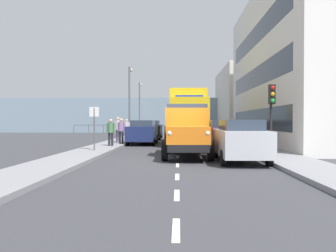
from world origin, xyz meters
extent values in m
plane|color=#38383D|center=(0.00, -9.54, 0.00)|extent=(80.00, 80.00, 0.00)
cube|color=gray|center=(-4.52, -9.54, 0.07)|extent=(2.08, 40.51, 0.15)
cube|color=gray|center=(4.52, -9.54, 0.07)|extent=(2.08, 40.51, 0.15)
cube|color=silver|center=(0.00, 8.71, 0.00)|extent=(0.12, 1.10, 0.01)
cube|color=silver|center=(0.00, 6.41, 0.00)|extent=(0.12, 1.10, 0.01)
cube|color=silver|center=(0.00, 4.02, 0.00)|extent=(0.12, 1.10, 0.01)
cube|color=silver|center=(0.00, 1.49, 0.00)|extent=(0.12, 1.10, 0.01)
cube|color=silver|center=(0.00, -1.31, 0.00)|extent=(0.12, 1.10, 0.01)
cube|color=silver|center=(0.00, -3.67, 0.00)|extent=(0.12, 1.10, 0.01)
cube|color=silver|center=(0.00, -5.90, 0.00)|extent=(0.12, 1.10, 0.01)
cube|color=silver|center=(0.00, -8.87, 0.00)|extent=(0.12, 1.10, 0.01)
cube|color=silver|center=(0.00, -11.13, 0.00)|extent=(0.12, 1.10, 0.01)
cube|color=silver|center=(0.00, -13.37, 0.00)|extent=(0.12, 1.10, 0.01)
cube|color=silver|center=(0.00, -16.23, 0.00)|extent=(0.12, 1.10, 0.01)
cube|color=silver|center=(0.00, -19.01, 0.00)|extent=(0.12, 1.10, 0.01)
cube|color=silver|center=(0.00, -21.52, 0.00)|extent=(0.12, 1.10, 0.01)
cube|color=silver|center=(0.00, -23.92, 0.00)|extent=(0.12, 1.10, 0.01)
cube|color=silver|center=(0.00, -26.26, 0.00)|extent=(0.12, 1.10, 0.01)
cube|color=silver|center=(-9.89, -9.94, 5.55)|extent=(8.67, 18.31, 11.09)
cube|color=#2D3847|center=(-5.59, -9.94, 1.80)|extent=(0.08, 15.56, 1.40)
cube|color=#2D3847|center=(-5.59, -9.94, 4.80)|extent=(0.08, 15.56, 1.40)
cube|color=#2D3847|center=(-5.59, -9.94, 7.80)|extent=(0.08, 15.56, 1.40)
cube|color=beige|center=(-9.89, -28.20, 4.13)|extent=(8.67, 13.37, 8.25)
cube|color=gray|center=(0.00, -32.79, 2.50)|extent=(80.00, 0.80, 5.00)
cylinder|color=#4C5156|center=(-14.00, -29.19, 0.60)|extent=(0.08, 0.08, 1.20)
cylinder|color=#4C5156|center=(-12.00, -29.19, 0.60)|extent=(0.08, 0.08, 1.20)
cylinder|color=#4C5156|center=(-10.00, -29.19, 0.60)|extent=(0.08, 0.08, 1.20)
cylinder|color=#4C5156|center=(-8.00, -29.19, 0.60)|extent=(0.08, 0.08, 1.20)
cylinder|color=#4C5156|center=(-6.00, -29.19, 0.60)|extent=(0.08, 0.08, 1.20)
cylinder|color=#4C5156|center=(-4.00, -29.19, 0.60)|extent=(0.08, 0.08, 1.20)
cylinder|color=#4C5156|center=(-2.00, -29.19, 0.60)|extent=(0.08, 0.08, 1.20)
cylinder|color=#4C5156|center=(0.00, -29.19, 0.60)|extent=(0.08, 0.08, 1.20)
cylinder|color=#4C5156|center=(2.00, -29.19, 0.60)|extent=(0.08, 0.08, 1.20)
cylinder|color=#4C5156|center=(4.00, -29.19, 0.60)|extent=(0.08, 0.08, 1.20)
cylinder|color=#4C5156|center=(6.00, -29.19, 0.60)|extent=(0.08, 0.08, 1.20)
cylinder|color=#4C5156|center=(8.00, -29.19, 0.60)|extent=(0.08, 0.08, 1.20)
cylinder|color=#4C5156|center=(10.00, -29.19, 0.60)|extent=(0.08, 0.08, 1.20)
cylinder|color=#4C5156|center=(12.00, -29.19, 0.60)|extent=(0.08, 0.08, 1.20)
cylinder|color=#4C5156|center=(14.00, -29.19, 0.60)|extent=(0.08, 0.08, 1.20)
cube|color=#4C5156|center=(0.00, -29.19, 1.12)|extent=(28.00, 0.08, 0.08)
cube|color=black|center=(-0.42, -1.55, 0.60)|extent=(1.64, 5.60, 0.30)
cube|color=orange|center=(-0.42, 0.29, 1.10)|extent=(1.72, 1.90, 0.70)
cube|color=silver|center=(-0.42, 1.19, 1.07)|extent=(1.16, 0.08, 0.56)
sphere|color=white|center=(-1.16, 1.19, 1.20)|extent=(0.20, 0.20, 0.20)
sphere|color=white|center=(0.31, 1.19, 1.20)|extent=(0.20, 0.20, 0.20)
cube|color=orange|center=(-0.42, -1.22, 1.67)|extent=(1.93, 1.34, 1.15)
cube|color=#2D3847|center=(-0.42, -1.22, 2.15)|extent=(1.78, 1.23, 0.56)
cube|color=#2D2319|center=(-0.42, -2.90, 0.83)|extent=(2.10, 2.80, 0.16)
cube|color=black|center=(-1.43, -2.90, 1.15)|extent=(0.08, 2.80, 0.56)
cube|color=black|center=(0.59, -2.90, 1.15)|extent=(0.08, 2.80, 0.56)
cylinder|color=black|center=(-1.39, 0.13, 0.45)|extent=(0.24, 0.90, 0.90)
cylinder|color=black|center=(0.54, 0.13, 0.45)|extent=(0.24, 0.90, 0.90)
cylinder|color=black|center=(-1.39, -3.09, 0.45)|extent=(0.24, 0.90, 0.90)
cylinder|color=black|center=(0.54, -3.09, 0.45)|extent=(0.24, 0.90, 0.90)
cube|color=gold|center=(-0.71, -6.73, 1.82)|extent=(2.40, 2.21, 2.60)
cube|color=#2D3847|center=(-0.71, -6.73, 2.39)|extent=(2.20, 2.04, 0.80)
cube|color=#1933B2|center=(-0.71, -6.73, 3.22)|extent=(1.75, 0.20, 0.16)
cube|color=gold|center=(-0.71, -10.72, 2.37)|extent=(2.50, 5.95, 3.00)
cube|color=black|center=(-0.71, -9.79, 0.70)|extent=(2.00, 8.07, 0.36)
cylinder|color=black|center=(-1.86, -6.81, 0.52)|extent=(0.28, 1.04, 1.04)
cylinder|color=black|center=(0.44, -6.81, 0.52)|extent=(0.28, 1.04, 1.04)
cylinder|color=black|center=(-1.86, -10.42, 0.52)|extent=(0.28, 1.04, 1.04)
cylinder|color=black|center=(0.44, -10.42, 0.52)|extent=(0.28, 1.04, 1.04)
cylinder|color=black|center=(-1.86, -12.55, 0.52)|extent=(0.28, 1.04, 1.04)
cylinder|color=black|center=(0.44, -12.55, 0.52)|extent=(0.28, 1.04, 1.04)
cube|color=#B7BABF|center=(-2.53, 0.35, 0.80)|extent=(1.77, 4.25, 1.00)
cube|color=#2D3847|center=(-2.53, 0.55, 1.51)|extent=(1.45, 2.34, 0.42)
cylinder|color=black|center=(-1.69, -0.97, 0.30)|extent=(0.18, 0.60, 0.60)
cylinder|color=black|center=(-3.38, -0.97, 0.30)|extent=(0.18, 0.60, 0.60)
cylinder|color=black|center=(-1.69, 1.67, 0.30)|extent=(0.18, 0.60, 0.60)
cylinder|color=black|center=(-3.38, 1.67, 0.30)|extent=(0.18, 0.60, 0.60)
cube|color=maroon|center=(-2.53, -5.38, 0.80)|extent=(1.67, 4.53, 1.00)
cube|color=#2D3847|center=(-2.53, -5.18, 1.51)|extent=(1.37, 2.49, 0.42)
cylinder|color=black|center=(-1.74, -6.78, 0.30)|extent=(0.18, 0.60, 0.60)
cylinder|color=black|center=(-3.33, -6.78, 0.30)|extent=(0.18, 0.60, 0.60)
cylinder|color=black|center=(-1.74, -3.97, 0.30)|extent=(0.18, 0.60, 0.60)
cylinder|color=black|center=(-3.33, -3.97, 0.30)|extent=(0.18, 0.60, 0.60)
cube|color=white|center=(-2.53, -11.21, 0.80)|extent=(1.72, 4.40, 1.00)
cube|color=#2D3847|center=(-2.53, -11.01, 1.51)|extent=(1.41, 2.42, 0.42)
cylinder|color=black|center=(-1.72, -12.58, 0.30)|extent=(0.18, 0.60, 0.60)
cylinder|color=black|center=(-3.35, -12.58, 0.30)|extent=(0.18, 0.60, 0.60)
cylinder|color=black|center=(-1.72, -9.85, 0.30)|extent=(0.18, 0.60, 0.60)
cylinder|color=black|center=(-3.35, -9.85, 0.30)|extent=(0.18, 0.60, 0.60)
cube|color=#B21E1E|center=(-2.53, -17.41, 0.80)|extent=(1.66, 4.39, 1.00)
cube|color=#2D3847|center=(-2.53, -17.21, 1.51)|extent=(1.36, 2.41, 0.42)
cylinder|color=black|center=(-1.74, -18.77, 0.30)|extent=(0.18, 0.60, 0.60)
cylinder|color=black|center=(-3.32, -18.77, 0.30)|extent=(0.18, 0.60, 0.60)
cylinder|color=black|center=(-1.74, -16.05, 0.30)|extent=(0.18, 0.60, 0.60)
cylinder|color=black|center=(-3.32, -16.05, 0.30)|extent=(0.18, 0.60, 0.60)
cube|color=navy|center=(2.53, -9.53, 0.80)|extent=(1.88, 4.62, 1.00)
cube|color=#2D3847|center=(2.53, -9.73, 1.51)|extent=(1.55, 2.54, 0.42)
cylinder|color=black|center=(1.64, -8.10, 0.30)|extent=(0.18, 0.60, 0.60)
cylinder|color=black|center=(3.43, -8.10, 0.30)|extent=(0.18, 0.60, 0.60)
cylinder|color=black|center=(1.64, -10.96, 0.30)|extent=(0.18, 0.60, 0.60)
cylinder|color=black|center=(3.43, -10.96, 0.30)|extent=(0.18, 0.60, 0.60)
cube|color=black|center=(2.53, -16.61, 0.80)|extent=(1.88, 4.61, 1.00)
cube|color=#2D3847|center=(2.53, -16.81, 1.51)|extent=(1.54, 2.54, 0.42)
cylinder|color=black|center=(1.64, -15.18, 0.30)|extent=(0.18, 0.60, 0.60)
cylinder|color=black|center=(3.43, -15.18, 0.30)|extent=(0.18, 0.60, 0.60)
cylinder|color=black|center=(1.64, -18.04, 0.30)|extent=(0.18, 0.60, 0.60)
cylinder|color=black|center=(3.43, -18.04, 0.30)|extent=(0.18, 0.60, 0.60)
cylinder|color=black|center=(4.03, -6.02, 0.55)|extent=(0.14, 0.14, 0.80)
cylinder|color=black|center=(4.21, -6.02, 0.55)|extent=(0.14, 0.14, 0.80)
cylinder|color=#47724C|center=(4.12, -6.02, 1.26)|extent=(0.34, 0.34, 0.63)
cylinder|color=#47724C|center=(3.90, -6.02, 1.23)|extent=(0.09, 0.09, 0.58)
cylinder|color=#47724C|center=(4.34, -6.02, 1.23)|extent=(0.09, 0.09, 0.58)
sphere|color=tan|center=(4.12, -6.02, 1.69)|extent=(0.22, 0.22, 0.22)
cylinder|color=black|center=(3.76, -8.16, 0.56)|extent=(0.14, 0.14, 0.82)
cylinder|color=black|center=(3.94, -8.16, 0.56)|extent=(0.14, 0.14, 0.82)
cylinder|color=gray|center=(3.85, -8.16, 1.30)|extent=(0.34, 0.34, 0.65)
cylinder|color=gray|center=(3.63, -8.16, 1.27)|extent=(0.09, 0.09, 0.60)
cylinder|color=gray|center=(4.07, -8.16, 1.27)|extent=(0.09, 0.09, 0.60)
sphere|color=tan|center=(3.85, -8.16, 1.74)|extent=(0.22, 0.22, 0.22)
cylinder|color=#383342|center=(4.27, -9.70, 0.59)|extent=(0.14, 0.14, 0.87)
cylinder|color=#383342|center=(4.45, -9.70, 0.59)|extent=(0.14, 0.14, 0.87)
cylinder|color=silver|center=(4.36, -9.70, 1.37)|extent=(0.34, 0.34, 0.69)
cylinder|color=silver|center=(4.14, -9.70, 1.34)|extent=(0.09, 0.09, 0.64)
cylinder|color=silver|center=(4.58, -9.70, 1.34)|extent=(0.09, 0.09, 0.64)
sphere|color=tan|center=(4.36, -9.70, 1.84)|extent=(0.24, 0.24, 0.24)
cylinder|color=#383342|center=(3.89, -11.31, 0.56)|extent=(0.14, 0.14, 0.81)
cylinder|color=#383342|center=(4.07, -11.31, 0.56)|extent=(0.14, 0.14, 0.81)
cylinder|color=silver|center=(3.98, -11.31, 1.28)|extent=(0.34, 0.34, 0.64)
cylinder|color=silver|center=(3.76, -11.31, 1.25)|extent=(0.09, 0.09, 0.59)
cylinder|color=silver|center=(4.20, -11.31, 1.25)|extent=(0.09, 0.09, 0.59)
sphere|color=tan|center=(3.98, -11.31, 1.71)|extent=(0.22, 0.22, 0.22)
cylinder|color=black|center=(-4.35, -1.56, 1.75)|extent=(0.12, 0.12, 3.20)
cube|color=black|center=(-4.35, -1.42, 2.90)|extent=(0.28, 0.24, 0.90)
sphere|color=red|center=(-4.35, -1.30, 3.20)|extent=(0.18, 0.18, 0.18)
sphere|color=orange|center=(-4.35, -1.30, 2.90)|extent=(0.18, 0.18, 0.18)
sphere|color=green|center=(-4.35, -1.30, 2.60)|extent=(0.18, 0.18, 0.18)
cylinder|color=#59595B|center=(4.37, -15.20, 3.34)|extent=(0.16, 0.16, 6.37)
cylinder|color=#59595B|center=(4.37, -15.65, 6.42)|extent=(0.10, 0.90, 0.10)
sphere|color=silver|center=(4.37, -16.10, 6.37)|extent=(0.32, 0.32, 0.32)
cylinder|color=#59595B|center=(4.64, -24.97, 3.23)|extent=(0.16, 0.16, 6.16)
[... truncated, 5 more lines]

